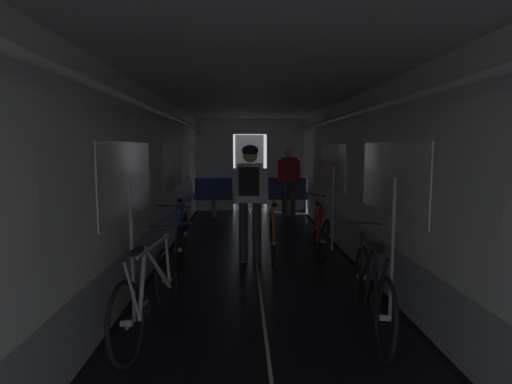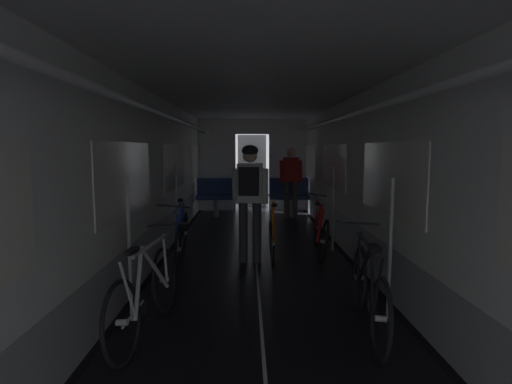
% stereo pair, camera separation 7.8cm
% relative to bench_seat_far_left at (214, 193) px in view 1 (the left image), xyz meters
% --- Properties ---
extents(train_car_shell, '(3.14, 12.34, 2.57)m').
position_rel_bench_seat_far_left_xyz_m(train_car_shell, '(0.90, -4.47, 1.13)').
color(train_car_shell, black).
rests_on(train_car_shell, ground).
extents(bench_seat_far_left, '(0.98, 0.51, 0.95)m').
position_rel_bench_seat_far_left_xyz_m(bench_seat_far_left, '(0.00, 0.00, 0.00)').
color(bench_seat_far_left, gray).
rests_on(bench_seat_far_left, ground).
extents(bench_seat_far_right, '(0.98, 0.51, 0.95)m').
position_rel_bench_seat_far_left_xyz_m(bench_seat_far_right, '(1.80, 0.00, 0.00)').
color(bench_seat_far_right, gray).
rests_on(bench_seat_far_right, ground).
extents(bicycle_red, '(0.44, 1.70, 0.96)m').
position_rel_bench_seat_far_left_xyz_m(bicycle_red, '(1.92, -3.61, -0.19)').
color(bicycle_red, black).
rests_on(bicycle_red, ground).
extents(bicycle_silver, '(0.48, 1.69, 0.95)m').
position_rel_bench_seat_far_left_xyz_m(bicycle_silver, '(-0.14, -6.27, -0.19)').
color(bicycle_silver, black).
rests_on(bicycle_silver, ground).
extents(bicycle_blue, '(0.44, 1.69, 0.95)m').
position_rel_bench_seat_far_left_xyz_m(bicycle_blue, '(-0.20, -3.99, -0.18)').
color(bicycle_blue, black).
rests_on(bicycle_blue, ground).
extents(bicycle_black, '(0.44, 1.69, 0.94)m').
position_rel_bench_seat_far_left_xyz_m(bicycle_black, '(1.89, -6.24, -0.18)').
color(bicycle_black, black).
rests_on(bicycle_black, ground).
extents(person_cyclist_aisle, '(0.55, 0.41, 1.73)m').
position_rel_bench_seat_far_left_xyz_m(person_cyclist_aisle, '(0.81, -4.02, 0.50)').
color(person_cyclist_aisle, '#2D2D33').
rests_on(person_cyclist_aisle, ground).
extents(bicycle_orange_in_aisle, '(0.44, 1.69, 0.95)m').
position_rel_bench_seat_far_left_xyz_m(bicycle_orange_in_aisle, '(1.16, -3.76, -0.18)').
color(bicycle_orange_in_aisle, black).
rests_on(bicycle_orange_in_aisle, ground).
extents(person_standing_near_bench, '(0.53, 0.23, 1.69)m').
position_rel_bench_seat_far_left_xyz_m(person_standing_near_bench, '(1.80, -0.38, 0.41)').
color(person_standing_near_bench, brown).
rests_on(person_standing_near_bench, ground).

